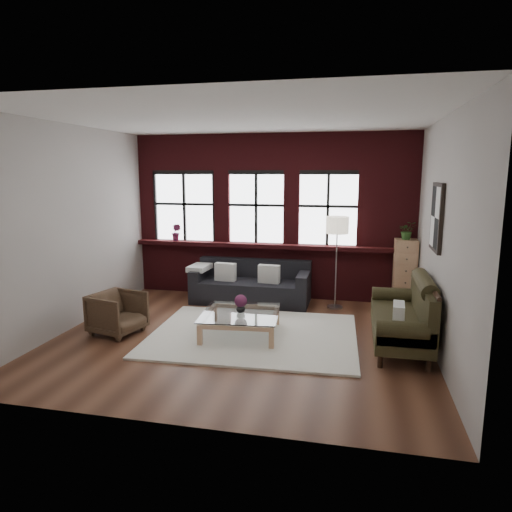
% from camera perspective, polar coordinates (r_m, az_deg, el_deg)
% --- Properties ---
extents(floor, '(5.50, 5.50, 0.00)m').
position_cam_1_polar(floor, '(7.01, -1.88, -10.13)').
color(floor, '#4D2A1C').
rests_on(floor, ground).
extents(ceiling, '(5.50, 5.50, 0.00)m').
position_cam_1_polar(ceiling, '(6.61, -2.06, 16.85)').
color(ceiling, white).
rests_on(ceiling, ground).
extents(wall_back, '(5.50, 0.00, 5.50)m').
position_cam_1_polar(wall_back, '(9.05, 1.98, 4.95)').
color(wall_back, '#AEA8A2').
rests_on(wall_back, ground).
extents(wall_front, '(5.50, 0.00, 5.50)m').
position_cam_1_polar(wall_front, '(4.28, -10.31, -1.33)').
color(wall_front, '#AEA8A2').
rests_on(wall_front, ground).
extents(wall_left, '(0.00, 5.00, 5.00)m').
position_cam_1_polar(wall_left, '(7.77, -22.05, 3.30)').
color(wall_left, '#AEA8A2').
rests_on(wall_left, ground).
extents(wall_right, '(0.00, 5.00, 5.00)m').
position_cam_1_polar(wall_right, '(6.51, 22.20, 2.06)').
color(wall_right, '#AEA8A2').
rests_on(wall_right, ground).
extents(brick_backwall, '(5.50, 0.12, 3.20)m').
position_cam_1_polar(brick_backwall, '(8.99, 1.91, 4.92)').
color(brick_backwall, '#4D1216').
rests_on(brick_backwall, floor).
extents(sill_ledge, '(5.50, 0.30, 0.08)m').
position_cam_1_polar(sill_ledge, '(8.97, 1.78, 1.30)').
color(sill_ledge, '#4D1216').
rests_on(sill_ledge, brick_backwall).
extents(window_left, '(1.38, 0.10, 1.50)m').
position_cam_1_polar(window_left, '(9.48, -8.89, 5.99)').
color(window_left, black).
rests_on(window_left, brick_backwall).
extents(window_mid, '(1.38, 0.10, 1.50)m').
position_cam_1_polar(window_mid, '(9.05, 0.05, 5.91)').
color(window_mid, black).
rests_on(window_mid, brick_backwall).
extents(window_right, '(1.38, 0.10, 1.50)m').
position_cam_1_polar(window_right, '(8.85, 8.98, 5.68)').
color(window_right, black).
rests_on(window_right, brick_backwall).
extents(wall_poster, '(0.05, 0.74, 0.94)m').
position_cam_1_polar(wall_poster, '(6.77, 21.67, 4.52)').
color(wall_poster, black).
rests_on(wall_poster, wall_right).
extents(shag_rug, '(3.18, 2.55, 0.03)m').
position_cam_1_polar(shag_rug, '(7.07, -0.32, -9.81)').
color(shag_rug, white).
rests_on(shag_rug, floor).
extents(dark_sofa, '(2.22, 0.90, 0.80)m').
position_cam_1_polar(dark_sofa, '(8.72, -0.64, -3.23)').
color(dark_sofa, black).
rests_on(dark_sofa, floor).
extents(pillow_a, '(0.41, 0.18, 0.34)m').
position_cam_1_polar(pillow_a, '(8.70, -3.85, -2.00)').
color(pillow_a, silver).
rests_on(pillow_a, dark_sofa).
extents(pillow_b, '(0.41, 0.18, 0.34)m').
position_cam_1_polar(pillow_b, '(8.51, 1.63, -2.26)').
color(pillow_b, silver).
rests_on(pillow_b, dark_sofa).
extents(vintage_settee, '(0.85, 1.92, 1.02)m').
position_cam_1_polar(vintage_settee, '(6.85, 17.60, -6.61)').
color(vintage_settee, '#2D2915').
rests_on(vintage_settee, floor).
extents(pillow_settee, '(0.17, 0.39, 0.34)m').
position_cam_1_polar(pillow_settee, '(6.25, 17.38, -7.21)').
color(pillow_settee, silver).
rests_on(pillow_settee, vintage_settee).
extents(armchair, '(0.86, 0.84, 0.65)m').
position_cam_1_polar(armchair, '(7.40, -16.92, -6.84)').
color(armchair, '#433121').
rests_on(armchair, floor).
extents(coffee_table, '(1.25, 1.25, 0.38)m').
position_cam_1_polar(coffee_table, '(7.01, -1.91, -8.54)').
color(coffee_table, tan).
rests_on(coffee_table, shag_rug).
extents(vase, '(0.18, 0.18, 0.14)m').
position_cam_1_polar(vase, '(6.93, -1.92, -6.49)').
color(vase, '#B2B2B2').
rests_on(vase, coffee_table).
extents(flowers, '(0.19, 0.19, 0.19)m').
position_cam_1_polar(flowers, '(6.90, -1.93, -5.62)').
color(flowers, '#6A244C').
rests_on(flowers, vase).
extents(drawer_chest, '(0.39, 0.39, 1.28)m').
position_cam_1_polar(drawer_chest, '(8.69, 18.07, -2.20)').
color(drawer_chest, tan).
rests_on(drawer_chest, floor).
extents(potted_plant_top, '(0.32, 0.28, 0.33)m').
position_cam_1_polar(potted_plant_top, '(8.56, 18.38, 3.05)').
color(potted_plant_top, '#2D5923').
rests_on(potted_plant_top, drawer_chest).
extents(floor_lamp, '(0.40, 0.40, 1.83)m').
position_cam_1_polar(floor_lamp, '(8.38, 10.01, -0.36)').
color(floor_lamp, '#A5A5A8').
rests_on(floor_lamp, floor).
extents(sill_plant, '(0.22, 0.18, 0.35)m').
position_cam_1_polar(sill_plant, '(9.47, -9.93, 2.95)').
color(sill_plant, '#6A244C').
rests_on(sill_plant, sill_ledge).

